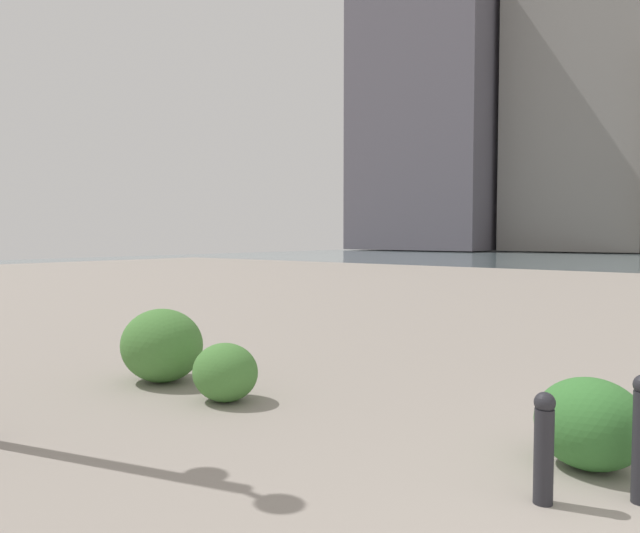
{
  "coord_description": "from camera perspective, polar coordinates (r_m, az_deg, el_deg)",
  "views": [
    {
      "loc": [
        0.27,
        2.99,
        1.66
      ],
      "look_at": [
        7.81,
        -6.35,
        1.03
      ],
      "focal_mm": 33.29,
      "sensor_mm": 36.0,
      "label": 1
    }
  ],
  "objects": [
    {
      "name": "bollard_mid",
      "position": [
        4.06,
        20.72,
        -15.79
      ],
      "size": [
        0.13,
        0.13,
        0.7
      ],
      "color": "#232328",
      "rests_on": "ground"
    },
    {
      "name": "shrub_round",
      "position": [
        6.09,
        -9.11,
        -10.01
      ],
      "size": [
        0.69,
        0.62,
        0.59
      ],
      "color": "#477F38",
      "rests_on": "ground"
    },
    {
      "name": "building_annex",
      "position": [
        73.45,
        24.09,
        15.7
      ],
      "size": [
        14.06,
        12.96,
        36.25
      ],
      "color": "gray",
      "rests_on": "ground"
    },
    {
      "name": "shrub_wide",
      "position": [
        4.76,
        24.52,
        -13.56
      ],
      "size": [
        0.76,
        0.69,
        0.65
      ],
      "color": "#387533",
      "rests_on": "ground"
    },
    {
      "name": "shrub_low",
      "position": [
        7.01,
        -14.96,
        -7.33
      ],
      "size": [
        0.98,
        0.88,
        0.83
      ],
      "color": "#477F38",
      "rests_on": "ground"
    },
    {
      "name": "building_highrise",
      "position": [
        75.08,
        10.95,
        13.51
      ],
      "size": [
        16.69,
        14.39,
        32.91
      ],
      "color": "#5B5660",
      "rests_on": "ground"
    }
  ]
}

